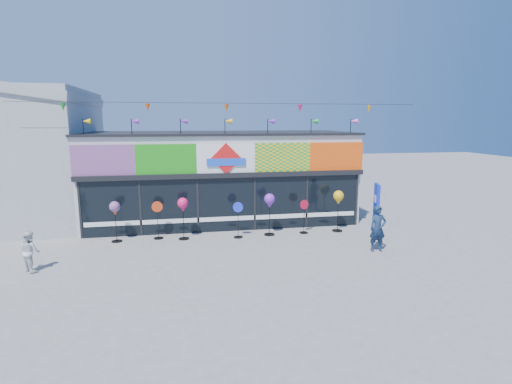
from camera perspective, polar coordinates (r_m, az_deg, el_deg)
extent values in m
plane|color=slate|center=(13.84, -2.58, -9.37)|extent=(80.00, 80.00, 0.00)
cube|color=silver|center=(19.19, -5.11, 2.26)|extent=(12.00, 5.00, 4.00)
cube|color=black|center=(16.82, -4.23, -1.79)|extent=(11.60, 0.12, 2.30)
cube|color=black|center=(16.57, -4.27, 2.41)|extent=(12.00, 0.30, 0.20)
cube|color=white|center=(16.93, -4.19, -3.80)|extent=(11.40, 0.10, 0.18)
cube|color=black|center=(19.01, -5.21, 8.39)|extent=(12.20, 5.20, 0.10)
cube|color=black|center=(17.20, -23.83, -2.38)|extent=(0.08, 0.14, 2.30)
cube|color=black|center=(16.81, -16.18, -2.18)|extent=(0.08, 0.14, 2.30)
cube|color=black|center=(16.73, -8.32, -1.94)|extent=(0.08, 0.14, 2.30)
cube|color=black|center=(16.98, -0.20, -1.65)|extent=(0.08, 0.14, 2.30)
cube|color=black|center=(17.53, 7.22, -1.36)|extent=(0.08, 0.14, 2.30)
cube|color=black|center=(18.35, 14.08, -1.06)|extent=(0.08, 0.14, 2.30)
cube|color=red|center=(16.69, -20.97, 4.25)|extent=(2.40, 0.08, 1.20)
cube|color=#1D9717|center=(16.43, -12.69, 4.59)|extent=(2.40, 0.08, 1.20)
cube|color=white|center=(16.51, -4.31, 4.83)|extent=(2.40, 0.08, 1.20)
cube|color=yellow|center=(16.94, 3.82, 4.97)|extent=(2.40, 0.08, 1.20)
cube|color=#FE500D|center=(17.68, 11.41, 5.01)|extent=(2.40, 0.08, 1.20)
cube|color=red|center=(16.45, -4.29, 4.81)|extent=(1.27, 0.06, 1.27)
cube|color=blue|center=(16.44, -4.27, 4.29)|extent=(1.60, 0.05, 0.30)
cube|color=#DC9D0B|center=(16.93, -17.55, -2.61)|extent=(0.78, 0.03, 0.78)
cube|color=yellow|center=(16.75, -12.27, -1.55)|extent=(0.92, 0.03, 0.92)
cube|color=#17974A|center=(16.73, -6.93, -0.78)|extent=(0.78, 0.03, 0.78)
cube|color=#E34B7D|center=(17.00, -1.61, -2.35)|extent=(0.92, 0.03, 0.92)
cube|color=orange|center=(17.25, 3.53, -1.15)|extent=(0.78, 0.03, 0.78)
cube|color=red|center=(17.65, 8.48, -0.30)|extent=(0.92, 0.03, 0.92)
cylinder|color=black|center=(16.99, -23.44, 8.41)|extent=(0.03, 0.03, 0.70)
cone|color=yellow|center=(16.96, -23.04, 9.28)|extent=(0.30, 0.22, 0.22)
cylinder|color=black|center=(16.69, -17.34, 8.76)|extent=(0.03, 0.03, 0.70)
cone|color=purple|center=(16.67, -16.91, 9.64)|extent=(0.30, 0.22, 0.22)
cylinder|color=black|center=(16.58, -10.73, 9.03)|extent=(0.03, 0.03, 0.70)
cone|color=purple|center=(16.57, -10.27, 9.91)|extent=(0.30, 0.22, 0.22)
cylinder|color=black|center=(16.67, -4.46, 9.18)|extent=(0.03, 0.03, 0.70)
cone|color=#FFB90D|center=(16.68, -3.98, 10.05)|extent=(0.30, 0.22, 0.22)
cylinder|color=black|center=(16.96, 1.68, 9.23)|extent=(0.03, 0.03, 0.70)
cone|color=purple|center=(16.98, 2.15, 10.07)|extent=(0.30, 0.22, 0.22)
cylinder|color=black|center=(17.45, 7.87, 9.16)|extent=(0.03, 0.03, 0.70)
cone|color=green|center=(17.50, 8.33, 9.97)|extent=(0.30, 0.22, 0.22)
cylinder|color=black|center=(18.10, 13.36, 9.02)|extent=(0.03, 0.03, 0.70)
cone|color=#F652B6|center=(18.15, 13.80, 9.79)|extent=(0.30, 0.22, 0.22)
cylinder|color=black|center=(16.04, -4.25, 12.55)|extent=(16.00, 0.01, 0.01)
cone|color=green|center=(16.48, -25.86, 10.89)|extent=(0.20, 0.20, 0.28)
cone|color=#EE540C|center=(15.98, -15.22, 11.59)|extent=(0.20, 0.20, 0.28)
cone|color=#DB580B|center=(16.03, -4.24, 11.90)|extent=(0.20, 0.20, 0.28)
cone|color=#E61553|center=(16.63, 6.31, 11.81)|extent=(0.20, 0.20, 0.28)
cone|color=#FE9A0D|center=(17.72, 15.83, 11.38)|extent=(0.20, 0.20, 0.28)
cube|color=#0D29CE|center=(18.99, 16.84, -1.59)|extent=(0.40, 0.90, 1.80)
cube|color=white|center=(18.92, 16.68, -0.94)|extent=(0.16, 0.40, 0.32)
cylinder|color=black|center=(16.49, -19.25, -6.65)|extent=(0.40, 0.40, 0.03)
cylinder|color=black|center=(16.32, -19.38, -4.40)|extent=(0.02, 0.02, 1.31)
sphere|color=#C44512|center=(16.16, -19.53, -1.97)|extent=(0.40, 0.40, 0.40)
cone|color=#C44512|center=(16.22, -19.48, -2.84)|extent=(0.20, 0.20, 0.18)
cylinder|color=black|center=(16.44, -13.75, -6.42)|extent=(0.38, 0.38, 0.03)
cylinder|color=black|center=(16.28, -13.85, -4.27)|extent=(0.02, 0.02, 1.25)
cylinder|color=#E63F15|center=(16.13, -13.94, -2.05)|extent=(0.42, 0.10, 0.42)
cylinder|color=black|center=(16.17, -10.26, -6.57)|extent=(0.42, 0.42, 0.03)
cylinder|color=black|center=(15.99, -10.33, -4.15)|extent=(0.03, 0.03, 1.37)
sphere|color=#E31559|center=(15.82, -10.42, -1.55)|extent=(0.42, 0.42, 0.42)
cone|color=#E31559|center=(15.88, -10.39, -2.49)|extent=(0.21, 0.21, 0.19)
cylinder|color=black|center=(16.14, -2.55, -6.45)|extent=(0.37, 0.37, 0.03)
cylinder|color=black|center=(15.97, -2.57, -4.35)|extent=(0.02, 0.02, 1.20)
cylinder|color=#1B2CED|center=(15.83, -2.59, -2.18)|extent=(0.40, 0.15, 0.41)
cylinder|color=black|center=(16.49, 1.92, -6.08)|extent=(0.44, 0.44, 0.03)
cylinder|color=black|center=(16.30, 1.94, -3.63)|extent=(0.03, 0.03, 1.42)
sphere|color=purple|center=(16.13, 1.95, -0.99)|extent=(0.44, 0.44, 0.44)
cone|color=purple|center=(16.19, 1.95, -1.94)|extent=(0.22, 0.22, 0.20)
cylinder|color=black|center=(16.86, 6.83, -5.79)|extent=(0.36, 0.36, 0.03)
cylinder|color=black|center=(16.71, 6.87, -3.82)|extent=(0.02, 0.02, 1.17)
cylinder|color=red|center=(16.57, 6.92, -1.80)|extent=(0.38, 0.17, 0.39)
cylinder|color=black|center=(17.37, 11.53, -5.44)|extent=(0.44, 0.44, 0.03)
cylinder|color=black|center=(17.19, 11.61, -3.07)|extent=(0.03, 0.03, 1.44)
sphere|color=gold|center=(17.03, 11.70, -0.54)|extent=(0.44, 0.44, 0.44)
cone|color=gold|center=(17.08, 11.67, -1.45)|extent=(0.22, 0.22, 0.20)
imported|color=#152743|center=(14.94, 16.99, -5.02)|extent=(0.61, 0.41, 1.66)
imported|color=silver|center=(14.31, -29.56, -7.36)|extent=(0.69, 0.70, 1.29)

